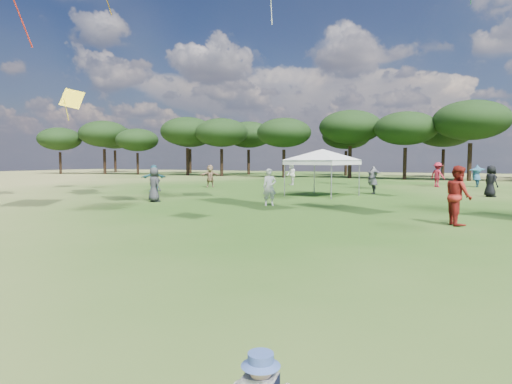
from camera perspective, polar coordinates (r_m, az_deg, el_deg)
tree_line at (r=48.46m, az=25.57°, el=7.96°), size 108.78×17.63×7.77m
tent_left at (r=23.71m, az=8.85°, el=5.37°), size 6.05×6.05×2.87m
festival_crowd at (r=25.18m, az=18.22°, el=1.54°), size 29.85×22.23×1.91m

